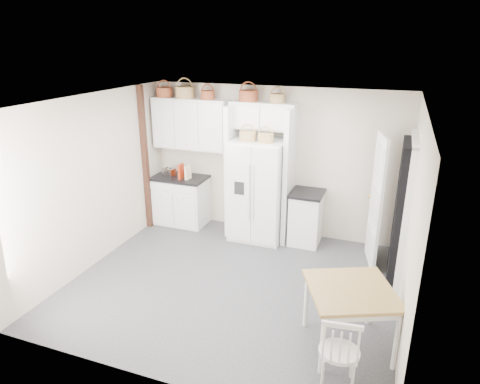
% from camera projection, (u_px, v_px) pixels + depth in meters
% --- Properties ---
extents(floor, '(4.50, 4.50, 0.00)m').
position_uv_depth(floor, '(233.00, 284.00, 6.18)').
color(floor, '#333339').
rests_on(floor, ground).
extents(ceiling, '(4.50, 4.50, 0.00)m').
position_uv_depth(ceiling, '(232.00, 102.00, 5.30)').
color(ceiling, white).
rests_on(ceiling, wall_back).
extents(wall_back, '(4.50, 0.00, 4.50)m').
position_uv_depth(wall_back, '(274.00, 162.00, 7.50)').
color(wall_back, beige).
rests_on(wall_back, floor).
extents(wall_left, '(0.00, 4.00, 4.00)m').
position_uv_depth(wall_left, '(94.00, 181.00, 6.47)').
color(wall_left, beige).
rests_on(wall_left, floor).
extents(wall_right, '(0.00, 4.00, 4.00)m').
position_uv_depth(wall_right, '(411.00, 223.00, 5.00)').
color(wall_right, beige).
rests_on(wall_right, floor).
extents(refrigerator, '(0.91, 0.73, 1.75)m').
position_uv_depth(refrigerator, '(258.00, 190.00, 7.36)').
color(refrigerator, white).
rests_on(refrigerator, floor).
extents(base_cab_left, '(0.95, 0.60, 0.88)m').
position_uv_depth(base_cab_left, '(181.00, 201.00, 8.08)').
color(base_cab_left, silver).
rests_on(base_cab_left, floor).
extents(base_cab_right, '(0.50, 0.60, 0.88)m').
position_uv_depth(base_cab_right, '(306.00, 218.00, 7.30)').
color(base_cab_right, silver).
rests_on(base_cab_right, floor).
extents(dining_table, '(1.20, 1.20, 0.76)m').
position_uv_depth(dining_table, '(348.00, 318.00, 4.81)').
color(dining_table, brown).
rests_on(dining_table, floor).
extents(windsor_chair, '(0.45, 0.42, 0.84)m').
position_uv_depth(windsor_chair, '(339.00, 352.00, 4.23)').
color(windsor_chair, silver).
rests_on(windsor_chair, floor).
extents(counter_left, '(0.99, 0.64, 0.04)m').
position_uv_depth(counter_left, '(180.00, 178.00, 7.93)').
color(counter_left, black).
rests_on(counter_left, base_cab_left).
extents(counter_right, '(0.54, 0.64, 0.04)m').
position_uv_depth(counter_right, '(307.00, 193.00, 7.15)').
color(counter_right, black).
rests_on(counter_right, base_cab_right).
extents(toaster, '(0.27, 0.20, 0.16)m').
position_uv_depth(toaster, '(169.00, 172.00, 7.89)').
color(toaster, silver).
rests_on(toaster, counter_left).
extents(cookbook_red, '(0.04, 0.18, 0.26)m').
position_uv_depth(cookbook_red, '(181.00, 171.00, 7.78)').
color(cookbook_red, '#B82B0E').
rests_on(cookbook_red, counter_left).
extents(cookbook_cream, '(0.06, 0.17, 0.25)m').
position_uv_depth(cookbook_cream, '(188.00, 173.00, 7.74)').
color(cookbook_cream, beige).
rests_on(cookbook_cream, counter_left).
extents(basket_upper_a, '(0.29, 0.29, 0.17)m').
position_uv_depth(basket_upper_a, '(164.00, 92.00, 7.62)').
color(basket_upper_a, brown).
rests_on(basket_upper_a, upper_cabinet).
extents(basket_upper_b, '(0.34, 0.34, 0.20)m').
position_uv_depth(basket_upper_b, '(185.00, 92.00, 7.48)').
color(basket_upper_b, olive).
rests_on(basket_upper_b, upper_cabinet).
extents(basket_upper_c, '(0.25, 0.25, 0.14)m').
position_uv_depth(basket_upper_c, '(208.00, 95.00, 7.35)').
color(basket_upper_c, brown).
rests_on(basket_upper_c, upper_cabinet).
extents(basket_bridge_a, '(0.32, 0.32, 0.18)m').
position_uv_depth(basket_bridge_a, '(248.00, 96.00, 7.10)').
color(basket_bridge_a, brown).
rests_on(basket_bridge_a, bridge_cabinet).
extents(basket_bridge_b, '(0.25, 0.25, 0.14)m').
position_uv_depth(basket_bridge_b, '(277.00, 98.00, 6.94)').
color(basket_bridge_b, olive).
rests_on(basket_bridge_b, bridge_cabinet).
extents(basket_fridge_a, '(0.28, 0.28, 0.15)m').
position_uv_depth(basket_fridge_a, '(248.00, 136.00, 7.00)').
color(basket_fridge_a, olive).
rests_on(basket_fridge_a, refrigerator).
extents(basket_fridge_b, '(0.26, 0.26, 0.14)m').
position_uv_depth(basket_fridge_b, '(266.00, 138.00, 6.90)').
color(basket_fridge_b, olive).
rests_on(basket_fridge_b, refrigerator).
extents(upper_cabinet, '(1.40, 0.34, 0.90)m').
position_uv_depth(upper_cabinet, '(191.00, 124.00, 7.64)').
color(upper_cabinet, silver).
rests_on(upper_cabinet, wall_back).
extents(bridge_cabinet, '(1.12, 0.34, 0.45)m').
position_uv_depth(bridge_cabinet, '(263.00, 116.00, 7.12)').
color(bridge_cabinet, silver).
rests_on(bridge_cabinet, wall_back).
extents(fridge_panel_left, '(0.08, 0.60, 2.30)m').
position_uv_depth(fridge_panel_left, '(232.00, 171.00, 7.50)').
color(fridge_panel_left, silver).
rests_on(fridge_panel_left, floor).
extents(fridge_panel_right, '(0.08, 0.60, 2.30)m').
position_uv_depth(fridge_panel_right, '(289.00, 177.00, 7.17)').
color(fridge_panel_right, silver).
rests_on(fridge_panel_right, floor).
extents(trim_post, '(0.09, 0.09, 2.60)m').
position_uv_depth(trim_post, '(145.00, 159.00, 7.64)').
color(trim_post, '#361D12').
rests_on(trim_post, floor).
extents(doorway_void, '(0.18, 0.85, 2.05)m').
position_uv_depth(doorway_void, '(401.00, 213.00, 6.01)').
color(doorway_void, black).
rests_on(doorway_void, floor).
extents(door_slab, '(0.21, 0.79, 2.05)m').
position_uv_depth(door_slab, '(376.00, 202.00, 6.42)').
color(door_slab, white).
rests_on(door_slab, floor).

